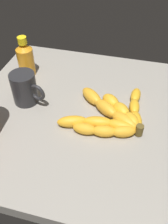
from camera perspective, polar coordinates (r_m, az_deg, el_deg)
name	(u,v)px	position (r cm, az deg, el deg)	size (l,w,h in cm)	color
ground_plane	(102,119)	(69.83, 4.13, -1.54)	(76.31, 62.86, 3.64)	gray
banana_bunch	(112,115)	(66.11, 6.47, -0.70)	(22.81, 21.66, 3.61)	gold
honey_bottle	(26,58)	(82.95, -13.53, 12.12)	(5.35, 5.35, 13.24)	orange
coffee_mug	(24,89)	(71.31, -13.79, 5.24)	(10.81, 7.14, 9.41)	#262628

